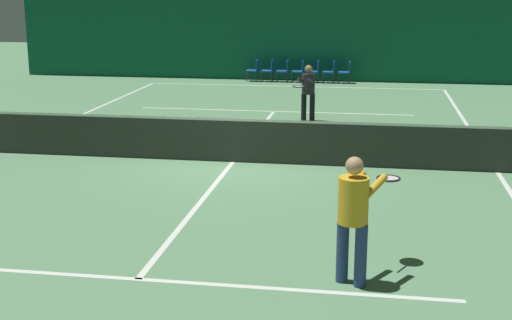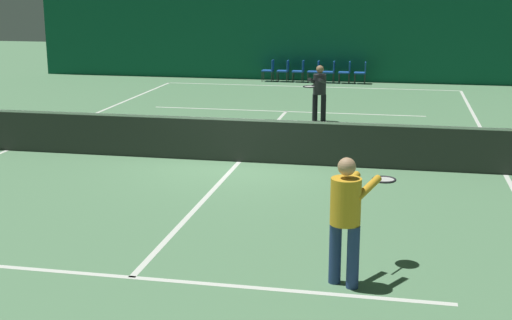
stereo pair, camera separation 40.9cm
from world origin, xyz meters
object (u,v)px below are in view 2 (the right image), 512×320
courtside_chair_6 (362,71)px  courtside_chair_0 (270,69)px  courtside_chair_2 (300,70)px  player_near (347,211)px  tennis_net (239,139)px  courtside_chair_1 (285,69)px  player_far (319,89)px  courtside_chair_3 (315,70)px  courtside_chair_4 (331,70)px  courtside_chair_5 (346,71)px

courtside_chair_6 → courtside_chair_0: bearing=-90.0°
courtside_chair_2 → player_near: bearing=9.7°
tennis_net → courtside_chair_2: (-0.53, 13.13, -0.03)m
player_near → courtside_chair_1: player_near is taller
player_far → courtside_chair_1: bearing=-153.9°
courtside_chair_0 → courtside_chair_1: same height
courtside_chair_3 → courtside_chair_4: same height
courtside_chair_5 → player_near: bearing=4.4°
courtside_chair_0 → courtside_chair_1: (0.60, 0.00, 0.00)m
tennis_net → courtside_chair_3: size_ratio=14.29×
player_near → courtside_chair_3: size_ratio=1.99×
courtside_chair_3 → courtside_chair_2: bearing=-90.0°
courtside_chair_1 → courtside_chair_3: same height
courtside_chair_0 → courtside_chair_6: size_ratio=1.00×
courtside_chair_5 → courtside_chair_1: bearing=-90.0°
courtside_chair_2 → courtside_chair_1: bearing=-90.0°
courtside_chair_3 → courtside_chair_4: (0.60, 0.00, 0.00)m
courtside_chair_5 → courtside_chair_2: bearing=-90.0°
courtside_chair_0 → courtside_chair_6: 3.62m
courtside_chair_6 → courtside_chair_3: bearing=-90.0°
tennis_net → courtside_chair_3: (0.07, 13.13, -0.03)m
player_near → courtside_chair_1: (-3.88, 19.18, -0.49)m
courtside_chair_0 → courtside_chair_5: size_ratio=1.00×
courtside_chair_2 → courtside_chair_3: bearing=90.0°
player_far → courtside_chair_6: player_far is taller
courtside_chair_0 → tennis_net: bearing=7.5°
player_far → courtside_chair_0: (-2.88, 8.18, -0.43)m
courtside_chair_1 → courtside_chair_3: (1.21, 0.00, 0.00)m
player_near → courtside_chair_4: 19.30m
player_far → courtside_chair_3: (-1.07, 8.18, -0.43)m
player_far → courtside_chair_3: bearing=-162.1°
courtside_chair_4 → tennis_net: bearing=-3.0°
courtside_chair_2 → courtside_chair_5: size_ratio=1.00×
player_near → courtside_chair_0: player_near is taller
player_near → courtside_chair_6: bearing=29.0°
player_near → player_far: player_near is taller
courtside_chair_1 → courtside_chair_4: 1.81m
courtside_chair_0 → courtside_chair_5: same height
player_far → courtside_chair_0: player_far is taller
player_far → courtside_chair_3: size_ratio=1.86×
courtside_chair_3 → courtside_chair_5: (1.21, 0.00, 0.00)m
tennis_net → player_far: size_ratio=7.66×
courtside_chair_2 → courtside_chair_6: (2.42, 0.00, 0.00)m
courtside_chair_0 → player_near: bearing=13.2°
player_far → courtside_chair_3: 8.26m
player_near → player_far: (-1.60, 11.01, -0.06)m
player_far → courtside_chair_4: player_far is taller
player_far → courtside_chair_6: 8.22m
courtside_chair_3 → courtside_chair_0: bearing=-90.0°
courtside_chair_1 → courtside_chair_5: same height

